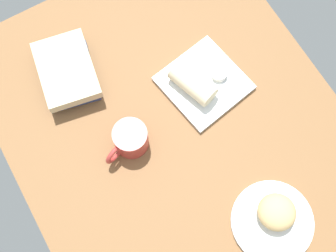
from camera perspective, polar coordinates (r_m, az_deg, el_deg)
name	(u,v)px	position (r cm, az deg, el deg)	size (l,w,h in cm)	color
dining_table	(174,128)	(131.17, 0.80, -0.26)	(110.00, 90.00, 4.00)	brown
round_plate	(272,222)	(125.98, 12.77, -11.48)	(21.73, 21.73, 1.40)	white
scone_pastry	(277,212)	(122.68, 13.33, -10.34)	(9.96, 9.70, 6.14)	#D8B272
square_plate	(204,83)	(133.37, 4.46, 5.31)	(21.35, 21.35, 1.60)	white
sauce_cup	(219,73)	(132.85, 6.35, 6.50)	(4.73, 4.73, 2.18)	silver
breakfast_wrap	(193,83)	(128.80, 3.08, 5.31)	(6.37, 6.37, 13.50)	beige
book_stack	(68,73)	(134.29, -12.33, 6.46)	(23.36, 18.57, 6.85)	#33477F
coffee_mug	(130,139)	(123.85, -4.74, -1.67)	(9.38, 13.69, 8.74)	#B23833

